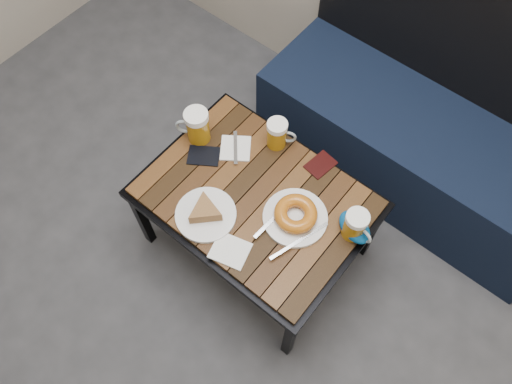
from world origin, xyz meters
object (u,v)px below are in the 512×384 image
Objects in this scene: bench at (417,142)px; beer_mug_right at (355,225)px; beer_mug_centre at (278,134)px; plate_bagel at (295,216)px; beer_mug_left at (197,126)px; passport_burgundy at (321,165)px; passport_navy at (204,156)px; cafe_table at (256,201)px; knit_pouch at (355,227)px; plate_pie at (205,213)px.

beer_mug_right is at bearing -85.96° from bench.
beer_mug_centre reaches higher than plate_bagel.
beer_mug_left is 1.34× the size of passport_burgundy.
passport_burgundy is (0.38, 0.25, -0.00)m from passport_navy.
cafe_table is at bearing -101.45° from beer_mug_centre.
beer_mug_left is 1.14× the size of beer_mug_right.
passport_navy is 0.45m from passport_burgundy.
passport_navy is (-0.63, -0.09, -0.06)m from beer_mug_right.
beer_mug_centre is at bearing -177.67° from beer_mug_left.
passport_burgundy is at bearing 172.47° from beer_mug_left.
beer_mug_left reaches higher than beer_mug_centre.
beer_mug_left is at bearing 175.00° from plate_bagel.
plate_bagel is 2.49× the size of passport_navy.
passport_burgundy is at bearing 90.09° from passport_navy.
beer_mug_centre is (0.26, 0.17, -0.01)m from beer_mug_left.
plate_bagel is (-0.19, -0.08, -0.04)m from beer_mug_right.
beer_mug_left is 0.71m from beer_mug_right.
passport_navy is 0.64m from knit_pouch.
knit_pouch is at bearing 65.39° from passport_navy.
beer_mug_right is (0.05, -0.64, 0.27)m from bench.
plate_bagel is at bearing 5.21° from cafe_table.
passport_burgundy is at bearing -113.40° from bench.
beer_mug_right is 0.21m from plate_bagel.
passport_navy is at bearing -161.54° from beer_mug_right.
plate_pie is 1.60× the size of knit_pouch.
plate_bagel reaches higher than knit_pouch.
knit_pouch is at bearing -22.42° from passport_burgundy.
plate_pie is at bearing -113.80° from bench.
bench is at bearing 104.04° from beer_mug_right.
plate_pie is (-0.09, -0.18, 0.07)m from cafe_table.
beer_mug_centre is (-0.08, 0.23, 0.11)m from cafe_table.
plate_pie is at bearing -116.52° from cafe_table.
beer_mug_left is 0.31m from beer_mug_centre.
plate_bagel reaches higher than cafe_table.
passport_burgundy is at bearing 67.40° from cafe_table.
plate_pie is at bearing 105.18° from beer_mug_left.
beer_mug_right is 0.31m from passport_burgundy.
bench reaches higher than beer_mug_left.
bench is 6.28× the size of plate_pie.
plate_pie is at bearing 9.91° from passport_navy.
bench reaches higher than knit_pouch.
bench reaches higher than cafe_table.
plate_bagel is at bearing -153.71° from knit_pouch.
beer_mug_left is 0.12m from passport_navy.
bench reaches higher than passport_burgundy.
cafe_table is 5.58× the size of beer_mug_left.
plate_bagel is 0.21m from knit_pouch.
knit_pouch is (-0.00, 0.01, -0.04)m from beer_mug_right.
bench is at bearing 20.61° from beer_mug_centre.
knit_pouch reaches higher than passport_burgundy.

